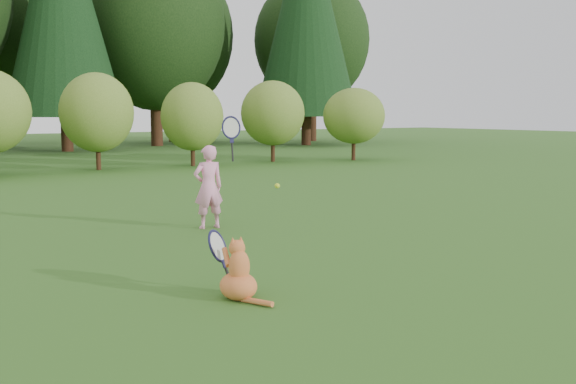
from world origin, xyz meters
TOP-DOWN VIEW (x-y plane):
  - ground at (0.00, 0.00)m, footprint 100.00×100.00m
  - shrub_row at (0.00, 13.00)m, footprint 28.00×3.00m
  - child at (-0.03, 2.58)m, footprint 0.68×0.39m
  - cat at (-1.34, -0.80)m, footprint 0.42×0.82m
  - tennis_ball at (0.27, 1.18)m, footprint 0.07×0.07m

SIDE VIEW (x-z plane):
  - ground at x=0.00m, z-range 0.00..0.00m
  - cat at x=-1.34m, z-range -0.09..0.66m
  - child at x=-0.03m, z-range -0.27..1.54m
  - tennis_ball at x=0.27m, z-range 0.70..0.77m
  - shrub_row at x=0.00m, z-range 0.00..2.80m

